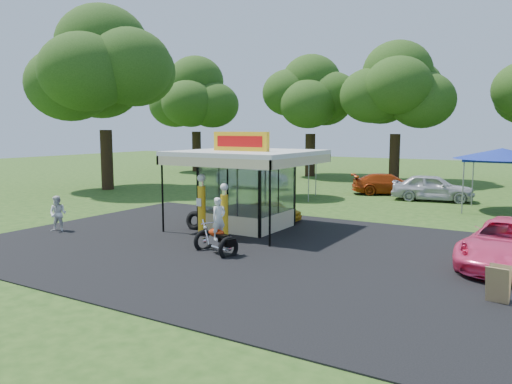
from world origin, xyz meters
TOP-DOWN VIEW (x-y plane):
  - ground at (0.00, 0.00)m, footprint 120.00×120.00m
  - asphalt_apron at (0.00, 2.00)m, footprint 20.00×14.00m
  - gas_station_kiosk at (-2.00, 4.99)m, footprint 5.40×5.40m
  - gas_pump_left at (-2.84, 2.86)m, footprint 0.47×0.47m
  - gas_pump_right at (-1.40, 2.38)m, footprint 0.42×0.42m
  - motorcycle at (-0.48, 0.64)m, footprint 1.82×1.28m
  - spare_tires at (-3.81, 3.61)m, footprint 0.96×0.60m
  - a_frame_sign at (8.28, 0.23)m, footprint 0.56×0.54m
  - kiosk_car at (-2.00, 7.20)m, footprint 2.82×1.13m
  - pink_sedan at (8.28, 4.09)m, footprint 3.01×5.58m
  - spectator_west at (-8.42, 0.29)m, footprint 0.92×0.84m
  - bg_car_a at (-9.50, 17.64)m, footprint 5.27×2.61m
  - bg_car_b at (-0.09, 19.43)m, footprint 5.05×3.90m
  - bg_car_c at (3.07, 17.83)m, footprint 4.97×2.66m
  - tent_west at (-4.90, 14.68)m, footprint 4.32×4.32m
  - tent_east at (6.91, 15.43)m, footprint 4.74×4.74m
  - oak_far_a at (-22.13, 27.40)m, footprint 9.50×9.50m
  - oak_far_b at (-9.97, 28.53)m, footprint 8.93×8.93m
  - oak_far_c at (-1.95, 27.40)m, footprint 9.33×9.33m
  - oak_near at (-18.05, 11.80)m, footprint 10.84×10.84m

SIDE VIEW (x-z plane):
  - ground at x=0.00m, z-range 0.00..0.00m
  - asphalt_apron at x=0.00m, z-range 0.00..0.04m
  - spare_tires at x=-3.81m, z-range -0.01..0.81m
  - kiosk_car at x=-2.00m, z-range 0.00..0.96m
  - a_frame_sign at x=8.28m, z-range 0.01..0.96m
  - bg_car_b at x=-0.09m, z-range 0.00..1.37m
  - pink_sedan at x=8.28m, z-range 0.00..1.49m
  - spectator_west at x=-8.42m, z-range 0.00..1.53m
  - bg_car_c at x=3.07m, z-range 0.00..1.61m
  - motorcycle at x=-0.48m, z-range -0.23..1.84m
  - bg_car_a at x=-9.50m, z-range 0.00..1.66m
  - gas_pump_right at x=-1.40m, z-range -0.05..2.21m
  - gas_pump_left at x=-2.84m, z-range -0.05..2.46m
  - gas_station_kiosk at x=-2.00m, z-range -0.31..3.87m
  - tent_west at x=-4.90m, z-range 1.22..4.25m
  - tent_east at x=6.91m, z-range 1.34..4.66m
  - oak_far_b at x=-9.97m, z-range 1.47..12.13m
  - oak_far_c at x=-1.95m, z-range 1.48..12.47m
  - oak_far_a at x=-22.13m, z-range 1.54..12.80m
  - oak_near at x=-18.05m, z-range 1.58..14.07m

